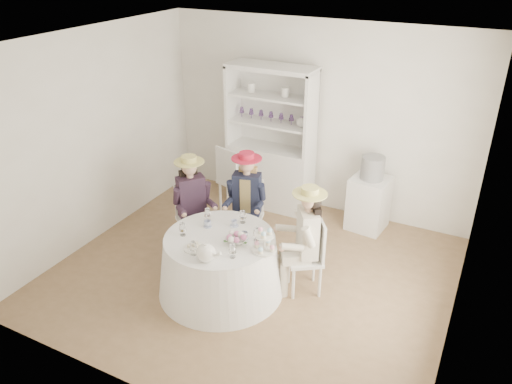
% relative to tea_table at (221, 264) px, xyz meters
% --- Properties ---
extents(ground, '(4.50, 4.50, 0.00)m').
position_rel_tea_table_xyz_m(ground, '(0.17, 0.44, -0.35)').
color(ground, brown).
rests_on(ground, ground).
extents(ceiling, '(4.50, 4.50, 0.00)m').
position_rel_tea_table_xyz_m(ceiling, '(0.17, 0.44, 2.35)').
color(ceiling, white).
rests_on(ceiling, wall_back).
extents(wall_back, '(4.50, 0.00, 4.50)m').
position_rel_tea_table_xyz_m(wall_back, '(0.17, 2.44, 1.00)').
color(wall_back, silver).
rests_on(wall_back, ground).
extents(wall_front, '(4.50, 0.00, 4.50)m').
position_rel_tea_table_xyz_m(wall_front, '(0.17, -1.56, 1.00)').
color(wall_front, silver).
rests_on(wall_front, ground).
extents(wall_left, '(0.00, 4.50, 4.50)m').
position_rel_tea_table_xyz_m(wall_left, '(-2.08, 0.44, 1.00)').
color(wall_left, silver).
rests_on(wall_left, ground).
extents(wall_right, '(0.00, 4.50, 4.50)m').
position_rel_tea_table_xyz_m(wall_right, '(2.42, 0.44, 1.00)').
color(wall_right, silver).
rests_on(wall_right, ground).
extents(tea_table, '(1.42, 1.42, 0.70)m').
position_rel_tea_table_xyz_m(tea_table, '(0.00, 0.00, 0.00)').
color(tea_table, white).
rests_on(tea_table, ground).
extents(hutch, '(1.31, 0.66, 2.10)m').
position_rel_tea_table_xyz_m(hutch, '(-0.40, 2.15, 0.40)').
color(hutch, silver).
rests_on(hutch, ground).
extents(side_table, '(0.53, 0.53, 0.75)m').
position_rel_tea_table_xyz_m(side_table, '(1.09, 2.13, 0.03)').
color(side_table, silver).
rests_on(side_table, ground).
extents(hatbox, '(0.31, 0.31, 0.31)m').
position_rel_tea_table_xyz_m(hatbox, '(1.09, 2.13, 0.56)').
color(hatbox, black).
rests_on(hatbox, side_table).
extents(guest_left, '(0.56, 0.54, 1.29)m').
position_rel_tea_table_xyz_m(guest_left, '(-0.74, 0.58, 0.38)').
color(guest_left, silver).
rests_on(guest_left, ground).
extents(guest_mid, '(0.50, 0.53, 1.32)m').
position_rel_tea_table_xyz_m(guest_mid, '(-0.16, 0.93, 0.40)').
color(guest_mid, silver).
rests_on(guest_mid, ground).
extents(guest_right, '(0.56, 0.53, 1.31)m').
position_rel_tea_table_xyz_m(guest_right, '(0.83, 0.43, 0.39)').
color(guest_right, silver).
rests_on(guest_right, ground).
extents(spare_chair, '(0.51, 0.51, 1.02)m').
position_rel_tea_table_xyz_m(spare_chair, '(-0.78, 1.67, 0.20)').
color(spare_chair, silver).
rests_on(spare_chair, ground).
extents(teacup_a, '(0.10, 0.10, 0.07)m').
position_rel_tea_table_xyz_m(teacup_a, '(-0.24, 0.14, 0.39)').
color(teacup_a, white).
rests_on(teacup_a, tea_table).
extents(teacup_b, '(0.09, 0.09, 0.07)m').
position_rel_tea_table_xyz_m(teacup_b, '(0.02, 0.29, 0.39)').
color(teacup_b, white).
rests_on(teacup_b, tea_table).
extents(teacup_c, '(0.10, 0.10, 0.07)m').
position_rel_tea_table_xyz_m(teacup_c, '(0.25, 0.11, 0.39)').
color(teacup_c, white).
rests_on(teacup_c, tea_table).
extents(flower_bowl, '(0.26, 0.26, 0.06)m').
position_rel_tea_table_xyz_m(flower_bowl, '(0.22, 0.00, 0.38)').
color(flower_bowl, white).
rests_on(flower_bowl, tea_table).
extents(flower_arrangement, '(0.18, 0.18, 0.07)m').
position_rel_tea_table_xyz_m(flower_arrangement, '(0.22, -0.03, 0.44)').
color(flower_arrangement, '#CD669E').
rests_on(flower_arrangement, tea_table).
extents(table_teapot, '(0.28, 0.20, 0.21)m').
position_rel_tea_table_xyz_m(table_teapot, '(0.11, -0.43, 0.44)').
color(table_teapot, white).
rests_on(table_teapot, tea_table).
extents(sandwich_plate, '(0.24, 0.24, 0.05)m').
position_rel_tea_table_xyz_m(sandwich_plate, '(-0.12, -0.30, 0.37)').
color(sandwich_plate, white).
rests_on(sandwich_plate, tea_table).
extents(cupcake_stand, '(0.26, 0.26, 0.25)m').
position_rel_tea_table_xyz_m(cupcake_stand, '(0.54, -0.00, 0.44)').
color(cupcake_stand, white).
rests_on(cupcake_stand, tea_table).
extents(stemware_set, '(0.84, 0.88, 0.15)m').
position_rel_tea_table_xyz_m(stemware_set, '(0.00, 0.00, 0.43)').
color(stemware_set, white).
rests_on(stemware_set, tea_table).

